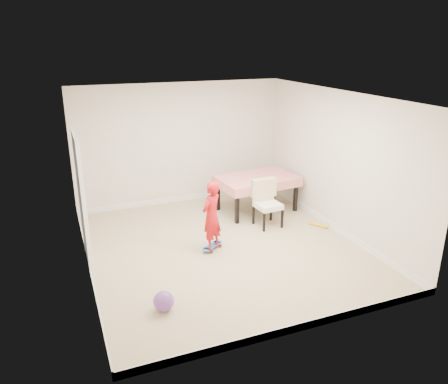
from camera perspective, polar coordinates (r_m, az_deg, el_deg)
name	(u,v)px	position (r m, az deg, el deg)	size (l,w,h in m)	color
ground	(223,248)	(7.67, -0.14, -7.27)	(5.00, 5.00, 0.00)	tan
ceiling	(223,98)	(6.90, -0.16, 12.24)	(4.50, 5.00, 0.04)	silver
wall_back	(180,144)	(9.45, -5.73, 6.22)	(4.50, 0.04, 2.60)	beige
wall_front	(302,237)	(5.11, 10.21, -5.75)	(4.50, 0.04, 2.60)	beige
wall_left	(82,193)	(6.73, -18.10, -0.17)	(0.04, 5.00, 2.60)	beige
wall_right	(336,163)	(8.23, 14.47, 3.70)	(0.04, 5.00, 2.60)	beige
door	(82,204)	(7.10, -18.01, -1.49)	(0.10, 0.94, 2.11)	white
baseboard_back	(182,198)	(9.81, -5.51, -0.84)	(4.50, 0.02, 0.12)	white
baseboard_front	(297,328)	(5.73, 9.50, -17.08)	(4.50, 0.02, 0.12)	white
baseboard_left	(90,268)	(7.22, -17.15, -9.49)	(0.02, 5.00, 0.12)	white
baseboard_right	(331,225)	(8.64, 13.84, -4.23)	(0.02, 5.00, 0.12)	white
dining_table	(257,194)	(9.16, 4.29, -0.20)	(1.60, 1.01, 0.75)	red
dining_chair	(268,204)	(8.39, 5.78, -1.55)	(0.50, 0.58, 0.91)	white
skateboard	(212,247)	(7.60, -1.54, -7.21)	(0.50, 0.18, 0.08)	blue
child	(211,218)	(7.34, -1.65, -3.38)	(0.44, 0.29, 1.20)	red
balloon	(164,301)	(6.04, -7.89, -13.95)	(0.28, 0.28, 0.28)	#7744A3
foam_toy	(318,225)	(8.67, 12.18, -4.22)	(0.06, 0.06, 0.40)	gold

